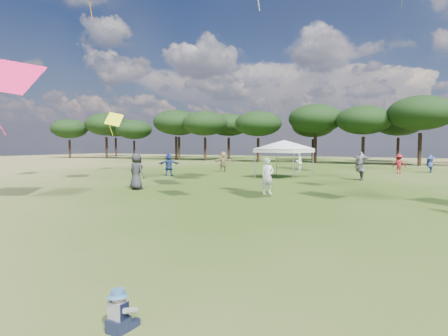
{
  "coord_description": "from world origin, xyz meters",
  "views": [
    {
      "loc": [
        2.76,
        -1.39,
        2.34
      ],
      "look_at": [
        0.05,
        3.93,
        1.96
      ],
      "focal_mm": 30.0,
      "sensor_mm": 36.0,
      "label": 1
    }
  ],
  "objects": [
    {
      "name": "tent_left",
      "position": [
        -5.24,
        23.49,
        2.5
      ],
      "size": [
        6.14,
        6.14,
        2.92
      ],
      "rotation": [
        0.0,
        0.0,
        -0.2
      ],
      "color": "gray",
      "rests_on": "ground"
    },
    {
      "name": "toddler",
      "position": [
        -0.46,
        2.06,
        0.24
      ],
      "size": [
        0.36,
        0.4,
        0.54
      ],
      "rotation": [
        0.0,
        0.0,
        -0.04
      ],
      "color": "black",
      "rests_on": "ground"
    },
    {
      "name": "tree_line",
      "position": [
        2.39,
        47.41,
        5.42
      ],
      "size": [
        108.78,
        17.63,
        7.77
      ],
      "color": "black",
      "rests_on": "ground"
    },
    {
      "name": "festival_crowd",
      "position": [
        -0.23,
        23.16,
        0.86
      ],
      "size": [
        28.58,
        21.78,
        1.89
      ],
      "color": "navy",
      "rests_on": "ground"
    }
  ]
}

